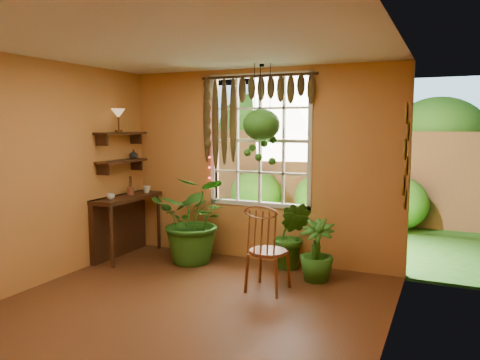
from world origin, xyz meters
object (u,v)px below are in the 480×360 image
(potted_plant_left, at_px, (195,219))
(hanging_basket, at_px, (261,127))
(counter_ledge, at_px, (122,219))
(windsor_chair, at_px, (267,263))
(potted_plant_mid, at_px, (292,235))

(potted_plant_left, relative_size, hanging_basket, 0.93)
(counter_ledge, relative_size, hanging_basket, 0.91)
(counter_ledge, relative_size, potted_plant_left, 0.98)
(windsor_chair, height_order, potted_plant_left, potted_plant_left)
(counter_ledge, bearing_deg, windsor_chair, -11.74)
(potted_plant_mid, bearing_deg, hanging_basket, -158.81)
(windsor_chair, distance_m, potted_plant_mid, 0.94)
(counter_ledge, relative_size, windsor_chair, 1.02)
(counter_ledge, xyz_separation_m, potted_plant_mid, (2.47, 0.42, -0.09))
(potted_plant_left, bearing_deg, windsor_chair, -26.35)
(counter_ledge, xyz_separation_m, windsor_chair, (2.48, -0.52, -0.21))
(potted_plant_left, bearing_deg, hanging_basket, 7.93)
(counter_ledge, height_order, potted_plant_left, potted_plant_left)
(counter_ledge, distance_m, potted_plant_mid, 2.51)
(potted_plant_left, relative_size, potted_plant_mid, 1.34)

